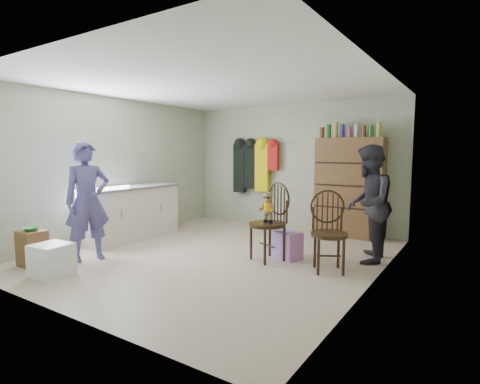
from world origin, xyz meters
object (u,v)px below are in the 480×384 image
Objects in this scene: counter at (131,212)px; dresser at (349,187)px; chair_front at (270,216)px; chair_far at (329,228)px.

dresser is at bearing 35.69° from counter.
chair_front is at bearing 4.10° from counter.
dresser is (0.48, 2.10, 0.28)m from chair_front.
counter is 1.67× the size of chair_front.
dresser reaches higher than counter.
counter is 3.96m from dresser.
counter is at bearing 153.34° from chair_far.
dresser reaches higher than chair_far.
chair_far is (3.58, 0.19, 0.09)m from counter.
dresser reaches higher than chair_front.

